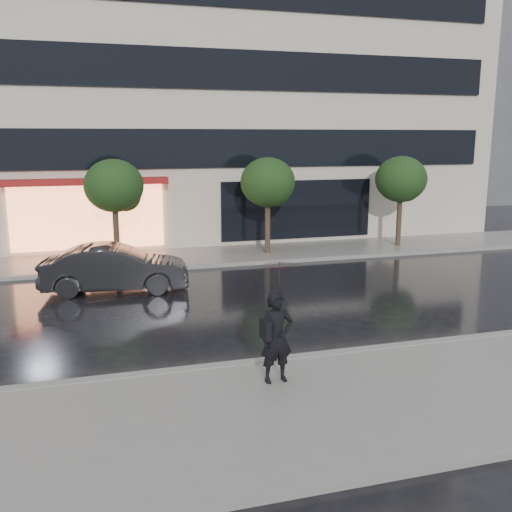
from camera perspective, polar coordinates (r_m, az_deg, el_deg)
name	(u,v)px	position (r m, az deg, el deg)	size (l,w,h in m)	color
ground	(272,347)	(13.38, 1.64, -9.07)	(120.00, 120.00, 0.00)	black
sidewalk_near	(328,407)	(10.57, 7.21, -14.74)	(60.00, 4.50, 0.12)	slate
sidewalk_far	(194,257)	(22.97, -6.19, -0.09)	(60.00, 3.50, 0.12)	slate
curb_near	(286,360)	(12.48, 3.07, -10.33)	(60.00, 0.25, 0.14)	gray
curb_far	(203,266)	(21.28, -5.37, -1.00)	(60.00, 0.25, 0.14)	gray
office_building	(163,50)	(30.41, -9.30, 19.66)	(30.00, 12.76, 18.00)	beige
bg_building_right	(478,95)	(49.93, 21.31, 14.74)	(12.00, 12.00, 16.00)	#4C4C54
tree_mid_west	(116,188)	(22.03, -13.86, 6.66)	(2.20, 2.20, 3.99)	#33261C
tree_mid_east	(269,184)	(23.07, 1.31, 7.21)	(2.20, 2.20, 3.99)	#33261C
tree_far_east	(402,181)	(25.51, 14.38, 7.29)	(2.20, 2.20, 3.99)	#33261C
parked_car	(115,268)	(18.36, -13.88, -1.21)	(1.57, 4.51, 1.48)	black
pedestrian_with_umbrella	(278,307)	(10.84, 2.25, -5.12)	(0.94, 0.95, 2.39)	black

